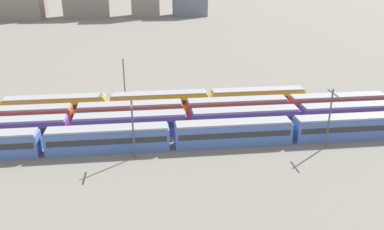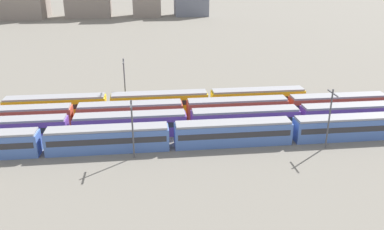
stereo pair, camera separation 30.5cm
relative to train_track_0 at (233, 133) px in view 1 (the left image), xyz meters
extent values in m
plane|color=slate|center=(-26.50, 7.80, -1.90)|extent=(600.00, 600.00, 0.00)
cube|color=#4C70BC|center=(-18.90, 0.00, -0.20)|extent=(18.00, 3.00, 3.40)
cube|color=#2D2D33|center=(-18.90, 0.00, 0.20)|extent=(17.20, 3.06, 0.90)
cube|color=#939399|center=(-18.90, 0.00, 1.67)|extent=(17.60, 2.70, 0.35)
cube|color=#4C70BC|center=(0.00, 0.00, -0.20)|extent=(18.00, 3.00, 3.40)
cube|color=#2D2D33|center=(0.00, 0.00, 0.20)|extent=(17.20, 3.06, 0.90)
cube|color=#939399|center=(0.00, 0.00, 1.67)|extent=(17.60, 2.70, 0.35)
cube|color=#4C70BC|center=(18.90, 0.00, -0.20)|extent=(18.00, 3.00, 3.40)
cube|color=#2D2D33|center=(18.90, 0.00, 0.20)|extent=(17.20, 3.06, 0.90)
cube|color=#939399|center=(18.90, 0.00, 1.67)|extent=(17.60, 2.70, 0.35)
cube|color=#6B429E|center=(-34.64, 5.20, -0.20)|extent=(18.00, 3.00, 3.40)
cube|color=#2D2D33|center=(-34.64, 5.20, 0.20)|extent=(17.20, 3.06, 0.90)
cube|color=#939399|center=(-34.64, 5.20, 1.67)|extent=(17.60, 2.70, 0.35)
cube|color=#6B429E|center=(-15.74, 5.20, -0.20)|extent=(18.00, 3.00, 3.40)
cube|color=#2D2D33|center=(-15.74, 5.20, 0.20)|extent=(17.20, 3.06, 0.90)
cube|color=#939399|center=(-15.74, 5.20, 1.67)|extent=(17.60, 2.70, 0.35)
cube|color=#6B429E|center=(3.16, 5.20, -0.20)|extent=(18.00, 3.00, 3.40)
cube|color=#2D2D33|center=(3.16, 5.20, 0.20)|extent=(17.20, 3.06, 0.90)
cube|color=#939399|center=(3.16, 5.20, 1.67)|extent=(17.60, 2.70, 0.35)
cube|color=#6B429E|center=(22.06, 5.20, -0.20)|extent=(18.00, 3.00, 3.40)
cube|color=#2D2D33|center=(22.06, 5.20, 0.20)|extent=(17.20, 3.06, 0.90)
cube|color=#939399|center=(22.06, 5.20, 1.67)|extent=(17.60, 2.70, 0.35)
cube|color=#BC4C38|center=(-34.78, 10.40, -0.20)|extent=(18.00, 3.00, 3.40)
cube|color=#2D2D33|center=(-34.78, 10.40, 0.20)|extent=(17.20, 3.06, 0.90)
cube|color=#939399|center=(-34.78, 10.40, 1.67)|extent=(17.60, 2.70, 0.35)
cube|color=#BC4C38|center=(-15.88, 10.40, -0.20)|extent=(18.00, 3.00, 3.40)
cube|color=#2D2D33|center=(-15.88, 10.40, 0.20)|extent=(17.20, 3.06, 0.90)
cube|color=#939399|center=(-15.88, 10.40, 1.67)|extent=(17.60, 2.70, 0.35)
cube|color=#BC4C38|center=(3.02, 10.40, -0.20)|extent=(18.00, 3.00, 3.40)
cube|color=#2D2D33|center=(3.02, 10.40, 0.20)|extent=(17.20, 3.06, 0.90)
cube|color=#939399|center=(3.02, 10.40, 1.67)|extent=(17.60, 2.70, 0.35)
cube|color=#BC4C38|center=(21.92, 10.40, -0.20)|extent=(18.00, 3.00, 3.40)
cube|color=#2D2D33|center=(21.92, 10.40, 0.20)|extent=(17.20, 3.06, 0.90)
cube|color=#939399|center=(21.92, 10.40, 1.67)|extent=(17.60, 2.70, 0.35)
cube|color=yellow|center=(-29.55, 15.60, -0.20)|extent=(18.00, 3.00, 3.40)
cube|color=#2D2D33|center=(-29.55, 15.60, 0.20)|extent=(17.20, 3.06, 0.90)
cube|color=#939399|center=(-29.55, 15.60, 1.67)|extent=(17.60, 2.70, 0.35)
cube|color=yellow|center=(-10.65, 15.60, -0.20)|extent=(18.00, 3.00, 3.40)
cube|color=#2D2D33|center=(-10.65, 15.60, 0.20)|extent=(17.20, 3.06, 0.90)
cube|color=#939399|center=(-10.65, 15.60, 1.67)|extent=(17.60, 2.70, 0.35)
cube|color=yellow|center=(8.25, 15.60, -0.20)|extent=(18.00, 3.00, 3.40)
cube|color=#2D2D33|center=(8.25, 15.60, 0.20)|extent=(17.20, 3.06, 0.90)
cube|color=#939399|center=(8.25, 15.60, 1.67)|extent=(17.60, 2.70, 0.35)
cylinder|color=#4C4C51|center=(-15.09, -2.82, 2.48)|extent=(0.24, 0.24, 8.77)
cube|color=#47474C|center=(-15.09, -2.82, 6.26)|extent=(0.16, 3.20, 0.16)
cylinder|color=#4C4C51|center=(-17.06, 18.41, 2.95)|extent=(0.24, 0.24, 9.71)
cube|color=#47474C|center=(-17.06, 18.41, 7.21)|extent=(0.16, 3.20, 0.16)
cylinder|color=#4C4C51|center=(13.77, -2.93, 2.76)|extent=(0.24, 0.24, 9.32)
cube|color=#47474C|center=(13.77, -2.93, 6.82)|extent=(0.16, 3.20, 0.16)
camera|label=1|loc=(-12.98, -53.79, 24.37)|focal=36.57mm
camera|label=2|loc=(-12.67, -53.82, 24.37)|focal=36.57mm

